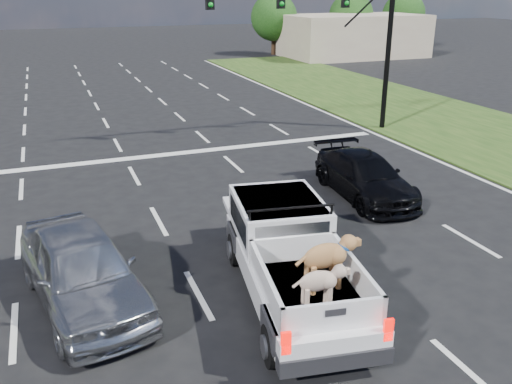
{
  "coord_description": "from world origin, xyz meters",
  "views": [
    {
      "loc": [
        -4.13,
        -9.41,
        5.93
      ],
      "look_at": [
        0.3,
        2.0,
        1.27
      ],
      "focal_mm": 38.0,
      "sensor_mm": 36.0,
      "label": 1
    }
  ],
  "objects_px": {
    "pickup_truck": "(291,255)",
    "silver_sedan": "(82,269)",
    "black_coupe": "(365,176)",
    "traffic_signal": "(340,18)"
  },
  "relations": [
    {
      "from": "traffic_signal",
      "to": "pickup_truck",
      "type": "distance_m",
      "value": 13.84
    },
    {
      "from": "pickup_truck",
      "to": "black_coupe",
      "type": "bearing_deg",
      "value": 53.83
    },
    {
      "from": "traffic_signal",
      "to": "pickup_truck",
      "type": "xyz_separation_m",
      "value": [
        -7.19,
        -11.19,
        -3.82
      ]
    },
    {
      "from": "black_coupe",
      "to": "silver_sedan",
      "type": "bearing_deg",
      "value": -155.5
    },
    {
      "from": "traffic_signal",
      "to": "black_coupe",
      "type": "xyz_separation_m",
      "value": [
        -2.8,
        -6.88,
        -4.09
      ]
    },
    {
      "from": "pickup_truck",
      "to": "silver_sedan",
      "type": "relative_size",
      "value": 1.2
    },
    {
      "from": "pickup_truck",
      "to": "silver_sedan",
      "type": "xyz_separation_m",
      "value": [
        -3.93,
        1.18,
        -0.14
      ]
    },
    {
      "from": "silver_sedan",
      "to": "black_coupe",
      "type": "distance_m",
      "value": 8.89
    },
    {
      "from": "pickup_truck",
      "to": "black_coupe",
      "type": "relative_size",
      "value": 1.24
    },
    {
      "from": "pickup_truck",
      "to": "black_coupe",
      "type": "height_order",
      "value": "pickup_truck"
    }
  ]
}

